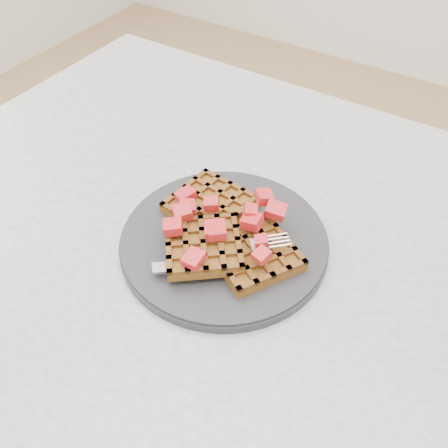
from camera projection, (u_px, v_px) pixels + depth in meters
name	position (u px, v px, depth m)	size (l,w,h in m)	color
table	(277.00, 309.00, 0.73)	(1.20, 0.80, 0.75)	beige
plate	(224.00, 241.00, 0.65)	(0.27, 0.27, 0.02)	#252528
waffles	(223.00, 233.00, 0.64)	(0.21, 0.19, 0.03)	brown
strawberry_pile	(224.00, 216.00, 0.62)	(0.15, 0.15, 0.02)	#A70B12
fork	(232.00, 259.00, 0.61)	(0.02, 0.18, 0.02)	silver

